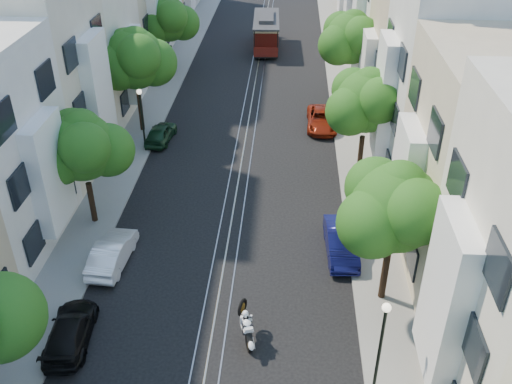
% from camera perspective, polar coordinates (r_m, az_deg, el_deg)
% --- Properties ---
extents(ground, '(200.00, 200.00, 0.00)m').
position_cam_1_polar(ground, '(42.06, -0.66, 7.66)').
color(ground, black).
rests_on(ground, ground).
extents(sidewalk_east, '(2.50, 80.00, 0.12)m').
position_cam_1_polar(sidewalk_east, '(42.17, 9.30, 7.39)').
color(sidewalk_east, gray).
rests_on(sidewalk_east, ground).
extents(sidewalk_west, '(2.50, 80.00, 0.12)m').
position_cam_1_polar(sidewalk_west, '(43.14, -10.40, 7.86)').
color(sidewalk_west, gray).
rests_on(sidewalk_west, ground).
extents(rail_left, '(0.06, 80.00, 0.02)m').
position_cam_1_polar(rail_left, '(42.10, -1.41, 7.69)').
color(rail_left, gray).
rests_on(rail_left, ground).
extents(rail_slot, '(0.06, 80.00, 0.02)m').
position_cam_1_polar(rail_slot, '(42.06, -0.66, 7.68)').
color(rail_slot, gray).
rests_on(rail_slot, ground).
extents(rail_right, '(0.06, 80.00, 0.02)m').
position_cam_1_polar(rail_right, '(42.03, 0.09, 7.66)').
color(rail_right, gray).
rests_on(rail_right, ground).
extents(lane_line, '(0.08, 80.00, 0.01)m').
position_cam_1_polar(lane_line, '(42.06, -0.66, 7.67)').
color(lane_line, tan).
rests_on(lane_line, ground).
extents(townhouses_east, '(7.75, 72.00, 12.00)m').
position_cam_1_polar(townhouses_east, '(41.02, 16.55, 13.49)').
color(townhouses_east, beige).
rests_on(townhouses_east, ground).
extents(townhouses_west, '(7.75, 72.00, 11.76)m').
position_cam_1_polar(townhouses_west, '(42.66, -17.33, 13.91)').
color(townhouses_west, silver).
rests_on(townhouses_west, ground).
extents(tree_e_b, '(4.93, 4.08, 6.68)m').
position_cam_1_polar(tree_e_b, '(23.40, 13.85, -1.74)').
color(tree_e_b, black).
rests_on(tree_e_b, ground).
extents(tree_e_c, '(4.84, 3.99, 6.52)m').
position_cam_1_polar(tree_e_c, '(33.07, 11.07, 8.72)').
color(tree_e_c, black).
rests_on(tree_e_c, ground).
extents(tree_e_d, '(5.01, 4.16, 6.85)m').
position_cam_1_polar(tree_e_d, '(43.26, 9.57, 14.83)').
color(tree_e_d, black).
rests_on(tree_e_d, ground).
extents(tree_w_b, '(4.72, 3.87, 6.27)m').
position_cam_1_polar(tree_w_b, '(29.20, -16.91, 4.18)').
color(tree_w_b, black).
rests_on(tree_w_b, ground).
extents(tree_w_c, '(5.13, 4.28, 7.09)m').
position_cam_1_polar(tree_w_c, '(38.58, -11.95, 12.78)').
color(tree_w_c, black).
rests_on(tree_w_c, ground).
extents(tree_w_d, '(4.84, 3.99, 6.52)m').
position_cam_1_polar(tree_w_d, '(48.93, -8.73, 16.59)').
color(tree_w_d, black).
rests_on(tree_w_d, ground).
extents(lamp_east, '(0.32, 0.32, 4.16)m').
position_cam_1_polar(lamp_east, '(20.62, 12.50, -13.79)').
color(lamp_east, black).
rests_on(lamp_east, ground).
extents(lamp_west, '(0.32, 0.32, 4.16)m').
position_cam_1_polar(lamp_west, '(36.49, -11.39, 7.94)').
color(lamp_west, black).
rests_on(lamp_west, ground).
extents(sportbike_rider, '(0.75, 1.96, 1.61)m').
position_cam_1_polar(sportbike_rider, '(23.27, -0.99, -13.16)').
color(sportbike_rider, black).
rests_on(sportbike_rider, ground).
extents(cable_car, '(2.64, 7.66, 2.91)m').
position_cam_1_polar(cable_car, '(56.05, 1.04, 15.86)').
color(cable_car, black).
rests_on(cable_car, ground).
extents(parked_car_e_mid, '(1.63, 4.10, 1.33)m').
position_cam_1_polar(parked_car_e_mid, '(28.03, 8.51, -4.98)').
color(parked_car_e_mid, '#0D0F45').
rests_on(parked_car_e_mid, ground).
extents(parked_car_e_far, '(2.05, 4.39, 1.22)m').
position_cam_1_polar(parked_car_e_far, '(40.27, 6.59, 7.24)').
color(parked_car_e_far, maroon).
rests_on(parked_car_e_far, ground).
extents(parked_car_w_near, '(1.98, 4.11, 1.15)m').
position_cam_1_polar(parked_car_w_near, '(24.61, -18.08, -13.06)').
color(parked_car_w_near, black).
rests_on(parked_car_w_near, ground).
extents(parked_car_w_mid, '(1.62, 4.01, 1.30)m').
position_cam_1_polar(parked_car_w_mid, '(27.96, -14.18, -5.87)').
color(parked_car_w_mid, white).
rests_on(parked_car_w_mid, ground).
extents(parked_car_w_far, '(1.79, 3.68, 1.21)m').
position_cam_1_polar(parked_car_w_far, '(38.62, -9.51, 5.86)').
color(parked_car_w_far, '#153620').
rests_on(parked_car_w_far, ground).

